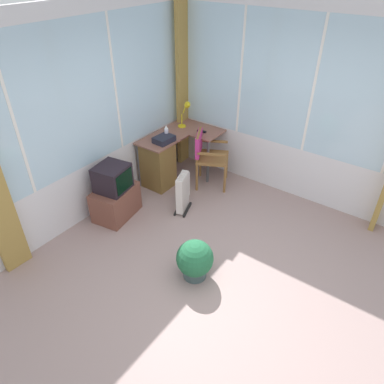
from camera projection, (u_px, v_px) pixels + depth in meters
ground at (218, 283)px, 4.19m from camera, size 5.39×5.37×0.06m
north_window_panel at (74, 125)px, 4.47m from camera, size 4.39×0.07×2.78m
east_window_panel at (310, 110)px, 4.88m from camera, size 0.07×4.37×2.78m
curtain_corner at (183, 87)px, 5.83m from camera, size 0.32×0.09×2.68m
desk at (160, 161)px, 5.67m from camera, size 1.25×0.90×0.77m
desk_lamp at (187, 110)px, 5.78m from camera, size 0.24×0.21×0.41m
tv_remote at (202, 131)px, 5.73m from camera, size 0.06×0.15×0.02m
spray_bottle at (166, 132)px, 5.49m from camera, size 0.06×0.06×0.22m
paper_tray at (164, 139)px, 5.42m from camera, size 0.31×0.25×0.09m
wooden_armchair at (205, 151)px, 5.58m from camera, size 0.65×0.65×0.91m
tv_on_stand at (115, 194)px, 5.01m from camera, size 0.71×0.54×0.81m
space_heater at (183, 192)px, 5.16m from camera, size 0.41×0.28×0.60m
potted_plant at (195, 260)px, 4.10m from camera, size 0.43×0.43×0.50m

